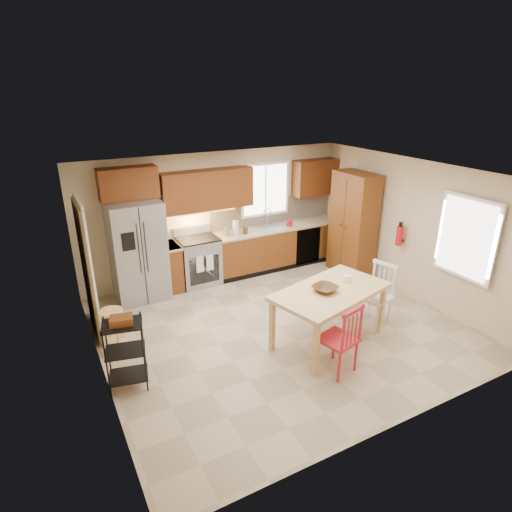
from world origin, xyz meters
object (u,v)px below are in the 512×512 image
object	(u,v)px
table_jar	(347,280)
utility_cart	(126,354)
refrigerator	(138,251)
table_bowl	(325,292)
pantry	(353,224)
dining_table	(329,316)
range_stove	(199,262)
chair_red	(338,338)
soap_bottle	(289,222)
bar_stool	(114,332)
chair_white	(375,296)
fire_extinguisher	(399,236)

from	to	relation	value
table_jar	utility_cart	distance (m)	3.36
refrigerator	table_bowl	world-z (taller)	refrigerator
pantry	dining_table	size ratio (longest dim) A/B	1.20
range_stove	table_jar	size ratio (longest dim) A/B	5.46
table_jar	table_bowl	bearing A→B (deg)	-167.47
chair_red	soap_bottle	bearing A→B (deg)	53.53
table_jar	utility_cart	world-z (taller)	table_jar
table_jar	bar_stool	xyz separation A→B (m)	(-3.33, 1.11, -0.55)
dining_table	chair_white	bearing A→B (deg)	-11.48
fire_extinguisher	table_jar	world-z (taller)	fire_extinguisher
fire_extinguisher	chair_white	xyz separation A→B (m)	(-1.24, -0.78, -0.58)
dining_table	table_jar	world-z (taller)	table_jar
soap_bottle	fire_extinguisher	xyz separation A→B (m)	(1.15, -1.95, 0.10)
table_bowl	table_jar	xyz separation A→B (m)	(0.49, 0.11, 0.03)
refrigerator	pantry	size ratio (longest dim) A/B	0.87
table_bowl	range_stove	bearing A→B (deg)	107.13
table_jar	utility_cart	bearing A→B (deg)	175.78
soap_bottle	pantry	bearing A→B (deg)	-43.45
soap_bottle	chair_red	distance (m)	3.73
soap_bottle	chair_red	size ratio (longest dim) A/B	0.19
refrigerator	dining_table	world-z (taller)	refrigerator
soap_bottle	dining_table	xyz separation A→B (m)	(-1.04, -2.78, -0.57)
dining_table	fire_extinguisher	bearing A→B (deg)	6.39
bar_stool	refrigerator	bearing A→B (deg)	39.98
chair_white	table_jar	distance (m)	0.69
bar_stool	chair_red	bearing A→B (deg)	-59.08
soap_bottle	table_jar	distance (m)	2.75
dining_table	chair_red	xyz separation A→B (m)	(-0.35, -0.65, 0.09)
chair_red	table_jar	distance (m)	1.12
utility_cart	chair_white	bearing A→B (deg)	8.32
soap_bottle	bar_stool	world-z (taller)	soap_bottle
soap_bottle	table_jar	xyz separation A→B (m)	(-0.65, -2.67, -0.10)
dining_table	chair_white	size ratio (longest dim) A/B	1.70
range_stove	table_jar	bearing A→B (deg)	-63.45
bar_stool	table_jar	bearing A→B (deg)	-41.74
soap_bottle	utility_cart	world-z (taller)	soap_bottle
refrigerator	bar_stool	bearing A→B (deg)	-116.75
refrigerator	chair_red	distance (m)	3.92
chair_white	table_jar	bearing A→B (deg)	69.48
soap_bottle	utility_cart	xyz separation A→B (m)	(-3.98, -2.43, -0.50)
chair_red	table_jar	world-z (taller)	chair_red
table_bowl	bar_stool	world-z (taller)	table_bowl
range_stove	chair_red	bearing A→B (deg)	-79.63
dining_table	bar_stool	world-z (taller)	dining_table
chair_red	utility_cart	world-z (taller)	chair_red
fire_extinguisher	table_bowl	xyz separation A→B (m)	(-2.30, -0.83, -0.23)
table_bowl	utility_cart	distance (m)	2.88
range_stove	dining_table	xyz separation A→B (m)	(0.99, -2.87, -0.03)
bar_stool	utility_cart	world-z (taller)	utility_cart
pantry	chair_white	distance (m)	2.17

